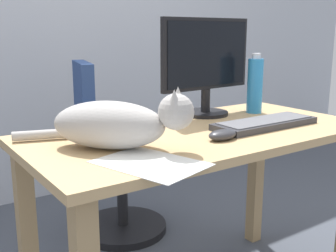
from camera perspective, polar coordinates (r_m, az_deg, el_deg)
desk at (r=1.60m, az=4.42°, el=-4.76°), size 1.30×0.65×0.74m
office_chair at (r=2.28m, az=-7.60°, el=-4.73°), size 0.50×0.48×0.95m
monitor at (r=1.82m, az=5.26°, el=8.53°), size 0.48×0.20×0.41m
keyboard at (r=1.66m, az=13.06°, el=0.39°), size 0.44×0.15×0.03m
cat at (r=1.31m, az=-7.09°, el=0.37°), size 0.44×0.47×0.20m
computer_mouse at (r=1.43m, az=7.41°, el=-1.19°), size 0.11×0.06×0.04m
paper_sheet at (r=1.17m, az=-2.41°, el=-5.08°), size 0.29×0.34×0.00m
water_bottle at (r=1.92m, az=11.75°, el=5.46°), size 0.07×0.07×0.26m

